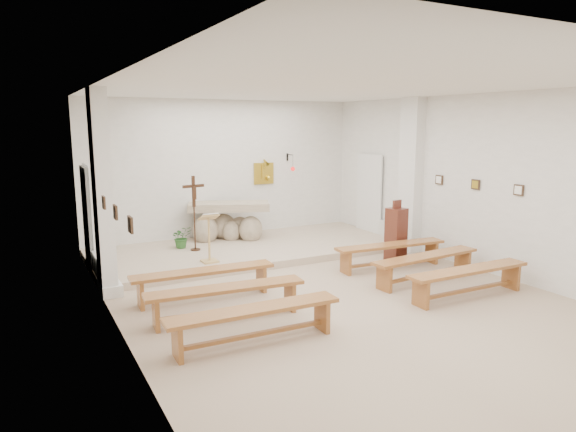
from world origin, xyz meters
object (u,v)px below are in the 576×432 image
bench_left_second (226,295)px  bench_left_third (254,317)px  crucifix_stand (194,208)px  altar (228,224)px  bench_right_front (391,250)px  bench_right_second (426,262)px  donation_pedestal (396,234)px  bench_right_third (469,276)px  lectern (209,238)px  bench_left_front (204,277)px

bench_left_second → bench_left_third: 1.03m
crucifix_stand → bench_left_third: (-0.75, -4.81, -0.72)m
altar → bench_right_front: altar is taller
altar → bench_right_second: 4.98m
bench_right_front → bench_right_second: same height
donation_pedestal → bench_right_third: bearing=-110.7°
lectern → bench_left_third: (-0.69, -3.71, -0.27)m
bench_right_front → bench_right_third: size_ratio=1.01×
altar → bench_right_front: bearing=-36.0°
bench_left_front → bench_left_second: same height
donation_pedestal → bench_left_second: size_ratio=0.54×
lectern → bench_right_second: bearing=-39.7°
bench_left_second → bench_left_third: size_ratio=1.01×
crucifix_stand → bench_right_front: bearing=-48.9°
crucifix_stand → donation_pedestal: bearing=-40.5°
crucifix_stand → bench_left_second: size_ratio=0.68×
altar → bench_right_second: altar is taller
altar → bench_left_third: bearing=-86.3°
bench_left_front → lectern: bearing=70.2°
bench_left_front → bench_right_front: size_ratio=1.00×
bench_right_second → lectern: bearing=136.4°
bench_left_second → bench_right_third: bearing=-8.8°
bench_left_second → bench_right_third: 4.11m
donation_pedestal → bench_right_second: 1.54m
crucifix_stand → bench_right_third: (3.23, -4.81, -0.72)m
donation_pedestal → bench_right_third: (-0.49, -2.48, -0.20)m
lectern → bench_right_front: size_ratio=0.42×
bench_right_front → bench_left_second: 4.11m
bench_left_third → bench_right_third: same height
bench_right_second → bench_left_front: bearing=161.2°
altar → bench_left_second: (-1.81, -4.48, -0.15)m
crucifix_stand → bench_left_second: bearing=-109.6°
bench_left_front → bench_left_third: bearing=-87.1°
donation_pedestal → bench_left_front: 4.49m
bench_left_third → altar: bearing=73.5°
bench_left_front → bench_left_second: size_ratio=1.00×
altar → bench_left_front: 3.91m
altar → bench_left_front: bearing=-95.8°
bench_right_second → bench_right_third: bearing=-94.4°
bench_left_front → bench_right_second: same height
altar → donation_pedestal: donation_pedestal is taller
altar → bench_right_second: size_ratio=0.84×
bench_left_front → bench_right_second: bearing=-11.5°
altar → donation_pedestal: bearing=-26.9°
bench_left_third → bench_right_third: size_ratio=1.00×
bench_right_front → bench_right_third: (0.00, -2.05, 0.00)m
donation_pedestal → bench_left_third: size_ratio=0.54×
bench_left_second → bench_left_front: bearing=95.6°
altar → bench_right_third: bearing=-46.6°
donation_pedestal → crucifix_stand: bearing=138.3°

